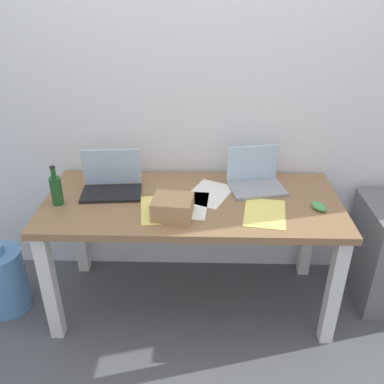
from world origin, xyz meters
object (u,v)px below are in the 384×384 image
laptop_right (255,179)px  water_cooler_jug (4,280)px  computer_mouse (319,206)px  cardboard_box (173,207)px  beer_bottle (56,190)px  laptop_left (112,183)px  desk (192,216)px

laptop_right → water_cooler_jug: laptop_right is taller
computer_mouse → cardboard_box: (-0.77, -0.09, 0.03)m
laptop_right → cardboard_box: bearing=-143.9°
beer_bottle → laptop_right: bearing=11.6°
laptop_right → computer_mouse: (0.31, -0.25, -0.03)m
computer_mouse → water_cooler_jug: (-1.80, -0.00, -0.54)m
beer_bottle → cardboard_box: bearing=-10.0°
laptop_left → cardboard_box: (0.36, -0.26, -0.00)m
beer_bottle → water_cooler_jug: beer_bottle is taller
laptop_left → beer_bottle: (-0.26, -0.14, 0.03)m
water_cooler_jug → laptop_left: bearing=14.3°
cardboard_box → water_cooler_jug: size_ratio=0.44×
laptop_left → laptop_right: 0.82m
laptop_right → water_cooler_jug: size_ratio=0.75×
laptop_right → beer_bottle: size_ratio=1.54×
beer_bottle → cardboard_box: beer_bottle is taller
beer_bottle → computer_mouse: size_ratio=2.22×
laptop_left → desk: bearing=-10.8°
laptop_right → desk: bearing=-155.5°
beer_bottle → cardboard_box: (0.63, -0.11, -0.03)m
laptop_left → cardboard_box: 0.44m
desk → water_cooler_jug: size_ratio=3.60×
laptop_right → cardboard_box: laptop_right is taller
beer_bottle → water_cooler_jug: (-0.40, -0.03, -0.61)m
desk → beer_bottle: 0.75m
cardboard_box → water_cooler_jug: 1.18m
laptop_right → beer_bottle: (-1.08, -0.22, 0.04)m
cardboard_box → laptop_left: bearing=144.8°
cardboard_box → water_cooler_jug: cardboard_box is taller
computer_mouse → laptop_left: bearing=146.2°
desk → laptop_left: (-0.46, 0.09, 0.16)m
laptop_left → computer_mouse: (1.13, -0.17, -0.04)m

